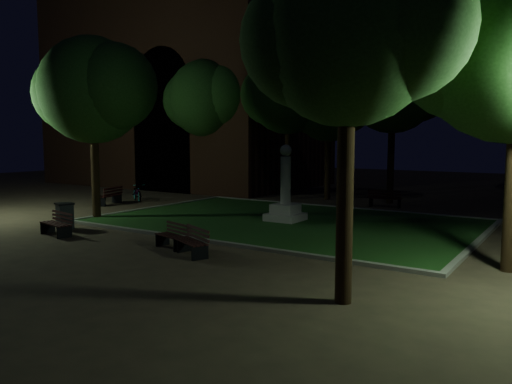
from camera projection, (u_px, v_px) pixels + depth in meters
ground at (260, 229)px, 19.45m from camera, size 80.00×80.00×0.00m
lawn at (285, 221)px, 21.10m from camera, size 15.00×10.00×0.08m
lawn_kerb at (285, 221)px, 21.10m from camera, size 15.40×10.40×0.12m
monument at (285, 200)px, 21.00m from camera, size 1.40×1.40×3.20m
building_main at (186, 89)px, 38.80m from camera, size 20.00×12.00×15.00m
tree_west at (94, 90)px, 21.48m from camera, size 5.65×4.61×7.91m
tree_north_wl at (290, 92)px, 28.47m from camera, size 5.87×4.79×8.56m
tree_north_er at (395, 88)px, 26.60m from camera, size 5.87×4.79×8.60m
tree_se at (352, 34)px, 10.10m from camera, size 4.66×3.81×7.55m
tree_nw at (208, 98)px, 31.07m from camera, size 5.97×4.87×8.46m
tree_far_north at (330, 106)px, 28.40m from camera, size 4.93×4.03×7.38m
lamppost_nw at (197, 143)px, 33.65m from camera, size 1.18×0.28×4.64m
bench_near_left at (192, 242)px, 15.10m from camera, size 1.62×1.13×0.84m
bench_near_right at (174, 237)px, 16.03m from camera, size 1.54×0.86×0.80m
bench_west_near at (57, 224)px, 18.19m from camera, size 1.63×0.81×0.86m
bench_left_side at (110, 196)px, 26.69m from camera, size 1.06×1.83×0.95m
bench_far_side at (385, 199)px, 25.64m from camera, size 1.71×0.75×0.91m
trash_bin at (65, 216)px, 19.43m from camera, size 0.75×0.75×1.03m
bicycle at (137, 193)px, 28.24m from camera, size 1.92×1.52×0.98m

